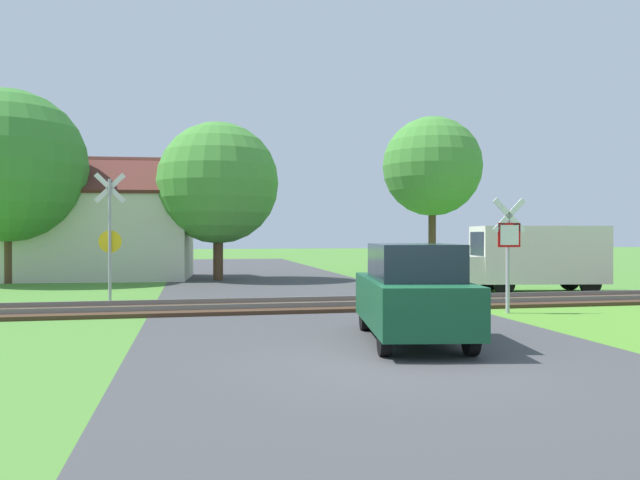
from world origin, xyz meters
The scene contains 11 objects.
ground_plane centered at (0.00, 0.00, 0.00)m, with size 160.00×160.00×0.00m, color #4C8433.
road_asphalt centered at (0.00, 2.00, 0.00)m, with size 8.20×80.00×0.01m, color #424244.
rail_track centered at (0.00, 7.41, 0.06)m, with size 60.00×2.60×0.22m.
stop_sign_near centered at (4.61, 5.21, 1.69)m, with size 0.88×0.15×2.86m.
crossing_sign_far centered at (-5.38, 9.75, 2.05)m, with size 0.88×0.13×3.73m.
house centered at (-6.93, 20.12, 2.04)m, with size 8.20×5.80×5.43m.
tree_left centered at (-10.28, 18.03, 4.72)m, with size 6.12×6.12×7.78m.
tree_center centered at (-1.99, 18.15, 4.17)m, with size 5.20×5.20×6.78m.
tree_right centered at (7.77, 18.17, 5.09)m, with size 4.56×4.56×7.39m.
mail_truck centered at (8.25, 10.27, 1.24)m, with size 5.14×2.63×2.24m.
parked_car centered at (0.86, 1.79, 0.89)m, with size 2.25×4.21×1.78m.
Camera 1 is at (-3.03, -8.94, 1.94)m, focal length 35.00 mm.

